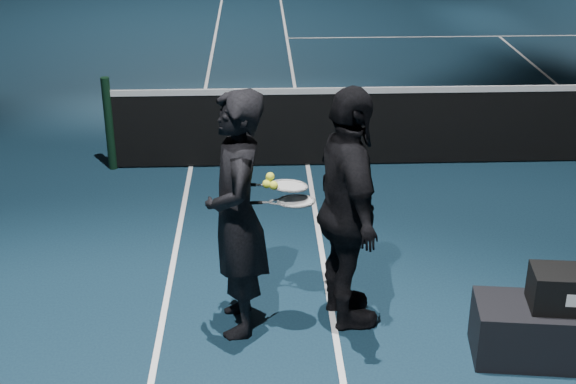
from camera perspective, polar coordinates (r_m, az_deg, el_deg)
name	(u,v)px	position (r m, az deg, el deg)	size (l,w,h in m)	color
net_post_left	(109,124)	(9.45, -12.60, 4.75)	(0.10, 0.10, 1.10)	black
player_bench	(575,333)	(6.39, 19.75, -9.42)	(1.48, 0.49, 0.45)	black
player_a	(237,215)	(6.05, -3.66, -1.65)	(0.71, 0.47, 1.95)	black
player_b	(348,210)	(6.13, 4.31, -1.31)	(1.15, 0.48, 1.95)	black
racket_lower	(296,201)	(6.03, 0.59, -0.65)	(0.68, 0.22, 0.03)	black
racket_upper	(289,186)	(6.02, 0.08, 0.45)	(0.68, 0.22, 0.03)	black
tennis_balls	(270,182)	(5.95, -1.28, 0.70)	(0.12, 0.10, 0.12)	yellow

